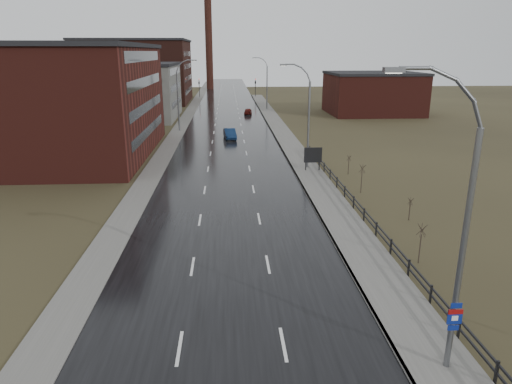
{
  "coord_description": "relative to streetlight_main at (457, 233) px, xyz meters",
  "views": [
    {
      "loc": [
        0.02,
        -13.3,
        12.54
      ],
      "look_at": [
        1.91,
        17.55,
        3.0
      ],
      "focal_mm": 32.0,
      "sensor_mm": 36.0,
      "label": 1
    }
  ],
  "objects": [
    {
      "name": "streetlight_main",
      "position": [
        0.0,
        0.0,
        0.0
      ],
      "size": [
        3.91,
        0.29,
        12.11
      ],
      "color": "slate",
      "rests_on": "ground"
    },
    {
      "name": "streetlight_right_mid",
      "position": [
        0.03,
        34.0,
        -0.22
      ],
      "size": [
        3.36,
        0.28,
        11.35
      ],
      "color": "slate",
      "rests_on": "ground"
    },
    {
      "name": "car_far",
      "position": [
        -4.27,
        79.88,
        -5.41
      ],
      "size": [
        1.87,
        3.91,
        1.29
      ],
      "primitive_type": "imported",
      "rotation": [
        0.0,
        0.0,
        3.05
      ],
      "color": "#4A100C",
      "rests_on": "ground"
    },
    {
      "name": "road",
      "position": [
        -8.47,
        58.0,
        -6.03
      ],
      "size": [
        14.0,
        300.0,
        0.06
      ],
      "primitive_type": "cube",
      "color": "black",
      "rests_on": "ground"
    },
    {
      "name": "traffic_light_left",
      "position": [
        -16.47,
        118.0,
        -1.46
      ],
      "size": [
        0.58,
        2.73,
        5.3
      ],
      "color": "black",
      "rests_on": "ground"
    },
    {
      "name": "warehouse_near",
      "position": [
        -29.46,
        43.0,
        0.7
      ],
      "size": [
        22.44,
        28.56,
        13.5
      ],
      "color": "#471914",
      "rests_on": "ground"
    },
    {
      "name": "streetlight_right_far",
      "position": [
        0.03,
        88.0,
        -0.22
      ],
      "size": [
        3.36,
        0.28,
        11.35
      ],
      "color": "slate",
      "rests_on": "ground"
    },
    {
      "name": "traffic_light_right",
      "position": [
        -0.47,
        118.0,
        -1.46
      ],
      "size": [
        0.58,
        2.73,
        5.3
      ],
      "color": "black",
      "rests_on": "ground"
    },
    {
      "name": "car_near",
      "position": [
        -8.22,
        52.35,
        -5.31
      ],
      "size": [
        2.07,
        4.72,
        1.51
      ],
      "primitive_type": "imported",
      "rotation": [
        0.0,
        0.0,
        0.11
      ],
      "color": "#0D2245",
      "rests_on": "ground"
    },
    {
      "name": "shrub_f",
      "position": [
        4.26,
        31.11,
        -4.96
      ],
      "size": [
        0.49,
        0.52,
        2.07
      ],
      "color": "#382D23",
      "rests_on": "ground"
    },
    {
      "name": "warehouse_mid",
      "position": [
        -26.46,
        76.0,
        -0.8
      ],
      "size": [
        16.32,
        20.4,
        10.5
      ],
      "color": "slate",
      "rests_on": "ground"
    },
    {
      "name": "shrub_d",
      "position": [
        5.44,
        17.12,
        -5.1
      ],
      "size": [
        0.43,
        0.46,
        1.81
      ],
      "color": "#382D23",
      "rests_on": "ground"
    },
    {
      "name": "streetlight_left",
      "position": [
        -16.17,
        60.0,
        -0.22
      ],
      "size": [
        3.36,
        0.28,
        11.35
      ],
      "color": "slate",
      "rests_on": "ground"
    },
    {
      "name": "billboard",
      "position": [
        0.63,
        32.36,
        -4.27
      ],
      "size": [
        1.94,
        0.17,
        2.7
      ],
      "color": "black",
      "rests_on": "ground"
    },
    {
      "name": "sidewalk_right",
      "position": [
        0.13,
        33.0,
        -5.97
      ],
      "size": [
        3.2,
        180.0,
        0.18
      ],
      "primitive_type": "cube",
      "color": "#595651",
      "rests_on": "ground"
    },
    {
      "name": "shrub_c",
      "position": [
        3.17,
        9.74,
        -4.7
      ],
      "size": [
        0.61,
        0.64,
        2.57
      ],
      "color": "#382D23",
      "rests_on": "ground"
    },
    {
      "name": "smokestack",
      "position": [
        -14.47,
        148.0,
        9.44
      ],
      "size": [
        2.7,
        2.7,
        30.7
      ],
      "color": "#331611",
      "rests_on": "ground"
    },
    {
      "name": "shrub_e",
      "position": [
        3.73,
        24.44,
        -4.63
      ],
      "size": [
        0.63,
        0.67,
        2.7
      ],
      "color": "#382D23",
      "rests_on": "ground"
    },
    {
      "name": "building_right",
      "position": [
        21.83,
        80.0,
        -1.8
      ],
      "size": [
        18.36,
        16.32,
        8.5
      ],
      "color": "#471914",
      "rests_on": "ground"
    },
    {
      "name": "guardrail",
      "position": [
        1.83,
        16.32,
        -5.35
      ],
      "size": [
        0.1,
        53.05,
        1.1
      ],
      "color": "black",
      "rests_on": "ground"
    },
    {
      "name": "warehouse_far",
      "position": [
        -31.47,
        106.0,
        1.7
      ],
      "size": [
        26.52,
        24.48,
        15.5
      ],
      "color": "#331611",
      "rests_on": "ground"
    },
    {
      "name": "curb_right",
      "position": [
        -1.39,
        33.0,
        -5.97
      ],
      "size": [
        0.16,
        180.0,
        0.18
      ],
      "primitive_type": "cube",
      "color": "slate",
      "rests_on": "ground"
    },
    {
      "name": "sidewalk_left",
      "position": [
        -16.67,
        58.0,
        -6.0
      ],
      "size": [
        2.4,
        260.0,
        0.12
      ],
      "primitive_type": "cube",
      "color": "#595651",
      "rests_on": "ground"
    }
  ]
}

